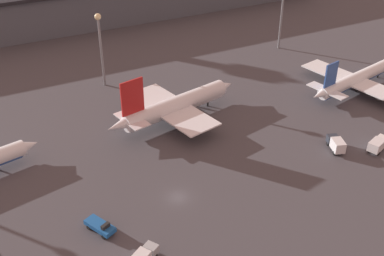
{
  "coord_description": "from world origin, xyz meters",
  "views": [
    {
      "loc": [
        -31.69,
        -68.1,
        62.97
      ],
      "look_at": [
        10.21,
        13.74,
        6.0
      ],
      "focal_mm": 45.0,
      "sensor_mm": 36.0,
      "label": 1
    }
  ],
  "objects_px": {
    "service_vehicle_3": "(336,144)",
    "service_vehicle_4": "(100,226)",
    "service_vehicle_1": "(378,144)",
    "airplane_1": "(175,106)",
    "airplane_2": "(356,79)"
  },
  "relations": [
    {
      "from": "service_vehicle_1",
      "to": "airplane_1",
      "type": "bearing_deg",
      "value": 116.32
    },
    {
      "from": "airplane_2",
      "to": "service_vehicle_4",
      "type": "height_order",
      "value": "airplane_2"
    },
    {
      "from": "service_vehicle_3",
      "to": "service_vehicle_4",
      "type": "relative_size",
      "value": 0.96
    },
    {
      "from": "service_vehicle_1",
      "to": "service_vehicle_4",
      "type": "bearing_deg",
      "value": 156.71
    },
    {
      "from": "airplane_2",
      "to": "service_vehicle_3",
      "type": "relative_size",
      "value": 5.97
    },
    {
      "from": "service_vehicle_1",
      "to": "service_vehicle_3",
      "type": "xyz_separation_m",
      "value": [
        -8.65,
        4.35,
        0.11
      ]
    },
    {
      "from": "service_vehicle_4",
      "to": "service_vehicle_1",
      "type": "bearing_deg",
      "value": 61.71
    },
    {
      "from": "airplane_1",
      "to": "service_vehicle_3",
      "type": "distance_m",
      "value": 40.1
    },
    {
      "from": "airplane_1",
      "to": "service_vehicle_1",
      "type": "height_order",
      "value": "airplane_1"
    },
    {
      "from": "airplane_1",
      "to": "service_vehicle_3",
      "type": "xyz_separation_m",
      "value": [
        26.99,
        -29.58,
        -2.12
      ]
    },
    {
      "from": "airplane_2",
      "to": "service_vehicle_1",
      "type": "height_order",
      "value": "airplane_2"
    },
    {
      "from": "service_vehicle_3",
      "to": "service_vehicle_4",
      "type": "distance_m",
      "value": 56.57
    },
    {
      "from": "service_vehicle_1",
      "to": "service_vehicle_3",
      "type": "bearing_deg",
      "value": 133.23
    },
    {
      "from": "service_vehicle_1",
      "to": "service_vehicle_4",
      "type": "distance_m",
      "value": 65.32
    },
    {
      "from": "airplane_1",
      "to": "service_vehicle_1",
      "type": "relative_size",
      "value": 5.45
    }
  ]
}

